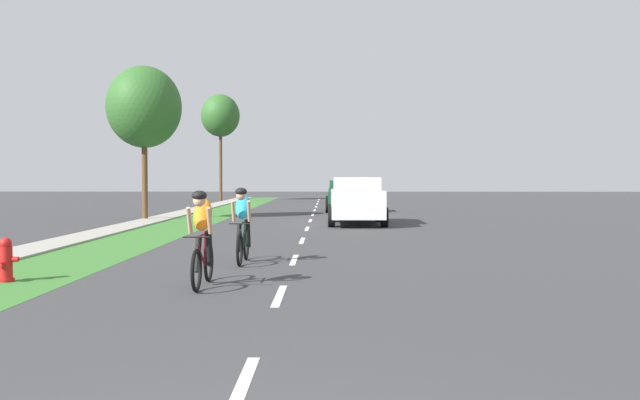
% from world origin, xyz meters
% --- Properties ---
extents(ground_plane, '(120.00, 120.00, 0.00)m').
position_xyz_m(ground_plane, '(0.00, 20.00, 0.00)').
color(ground_plane, '#38383A').
extents(grass_verge, '(2.32, 70.00, 0.01)m').
position_xyz_m(grass_verge, '(-4.78, 20.00, 0.00)').
color(grass_verge, '#38722D').
rests_on(grass_verge, ground_plane).
extents(sidewalk_concrete, '(1.22, 70.00, 0.10)m').
position_xyz_m(sidewalk_concrete, '(-6.55, 20.00, 0.00)').
color(sidewalk_concrete, '#9E998E').
rests_on(sidewalk_concrete, ground_plane).
extents(lane_markings_center, '(0.12, 53.49, 0.01)m').
position_xyz_m(lane_markings_center, '(0.00, 24.00, 0.00)').
color(lane_markings_center, white).
rests_on(lane_markings_center, ground_plane).
extents(fire_hydrant_red, '(0.44, 0.38, 0.76)m').
position_xyz_m(fire_hydrant_red, '(-4.78, 8.02, 0.37)').
color(fire_hydrant_red, red).
rests_on(fire_hydrant_red, ground_plane).
extents(cyclist_lead, '(0.42, 1.72, 1.58)m').
position_xyz_m(cyclist_lead, '(-1.32, 7.55, 0.81)').
color(cyclist_lead, black).
rests_on(cyclist_lead, ground_plane).
extents(cyclist_trailing, '(0.42, 1.72, 1.58)m').
position_xyz_m(cyclist_trailing, '(-1.04, 10.49, 0.81)').
color(cyclist_trailing, black).
rests_on(cyclist_trailing, ground_plane).
extents(suv_white, '(2.15, 4.70, 1.79)m').
position_xyz_m(suv_white, '(1.81, 21.95, 0.95)').
color(suv_white, silver).
rests_on(suv_white, ground_plane).
extents(pickup_dark_green, '(2.22, 5.10, 1.64)m').
position_xyz_m(pickup_dark_green, '(1.72, 31.38, 0.83)').
color(pickup_dark_green, '#194C2D').
rests_on(pickup_dark_green, ground_plane).
extents(sedan_maroon, '(1.98, 4.30, 1.52)m').
position_xyz_m(sedan_maroon, '(1.71, 44.57, 0.77)').
color(sedan_maroon, maroon).
rests_on(sedan_maroon, ground_plane).
extents(street_tree_near, '(3.13, 3.13, 6.49)m').
position_xyz_m(street_tree_near, '(-7.03, 24.52, 4.75)').
color(street_tree_near, brown).
rests_on(street_tree_near, ground_plane).
extents(street_tree_far, '(2.94, 2.94, 8.14)m').
position_xyz_m(street_tree_far, '(-7.48, 46.86, 6.48)').
color(street_tree_far, brown).
rests_on(street_tree_far, ground_plane).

